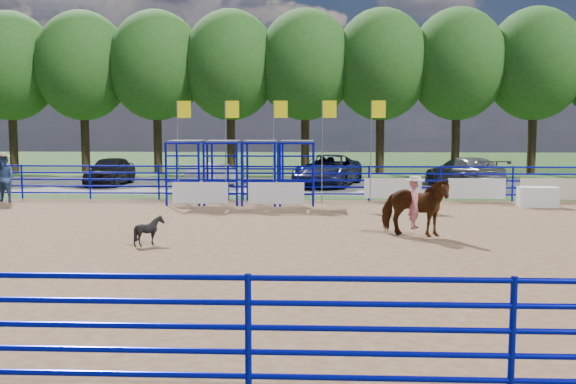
% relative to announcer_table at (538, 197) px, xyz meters
% --- Properties ---
extents(ground, '(120.00, 120.00, 0.00)m').
position_rel_announcer_table_xyz_m(ground, '(-9.42, -8.14, -0.41)').
color(ground, '#2F5120').
rests_on(ground, ground).
extents(arena_dirt, '(30.00, 20.00, 0.02)m').
position_rel_announcer_table_xyz_m(arena_dirt, '(-9.42, -8.14, -0.40)').
color(arena_dirt, '#856242').
rests_on(arena_dirt, ground).
extents(gravel_strip, '(40.00, 10.00, 0.01)m').
position_rel_announcer_table_xyz_m(gravel_strip, '(-9.42, 8.86, -0.41)').
color(gravel_strip, gray).
rests_on(gravel_strip, ground).
extents(announcer_table, '(1.51, 0.78, 0.78)m').
position_rel_announcer_table_xyz_m(announcer_table, '(0.00, 0.00, 0.00)').
color(announcer_table, white).
rests_on(announcer_table, arena_dirt).
extents(horse_and_rider, '(2.20, 1.52, 2.44)m').
position_rel_announcer_table_xyz_m(horse_and_rider, '(-5.83, -6.96, 0.53)').
color(horse_and_rider, '#5A2F12').
rests_on(horse_and_rider, arena_dirt).
extents(calf, '(0.71, 0.63, 0.78)m').
position_rel_announcer_table_xyz_m(calf, '(-13.07, -8.66, -0.00)').
color(calf, black).
rests_on(calf, arena_dirt).
extents(spectator_cowboy, '(1.11, 0.96, 2.02)m').
position_rel_announcer_table_xyz_m(spectator_cowboy, '(-21.52, 0.50, 0.62)').
color(spectator_cowboy, navy).
rests_on(spectator_cowboy, arena_dirt).
extents(car_a, '(1.81, 4.49, 1.53)m').
position_rel_announcer_table_xyz_m(car_a, '(-19.69, 8.50, 0.36)').
color(car_a, black).
rests_on(car_a, gravel_strip).
extents(car_b, '(2.54, 4.13, 1.28)m').
position_rel_announcer_table_xyz_m(car_b, '(-13.87, 7.30, 0.24)').
color(car_b, '#999CA1').
rests_on(car_b, gravel_strip).
extents(car_c, '(4.13, 6.39, 1.64)m').
position_rel_announcer_table_xyz_m(car_c, '(-8.05, 8.57, 0.42)').
color(car_c, '#161937').
rests_on(car_c, gravel_strip).
extents(car_d, '(3.80, 5.77, 1.55)m').
position_rel_announcer_table_xyz_m(car_d, '(-1.03, 8.08, 0.38)').
color(car_d, '#555558').
rests_on(car_d, gravel_strip).
extents(perimeter_fence, '(30.10, 20.10, 1.50)m').
position_rel_announcer_table_xyz_m(perimeter_fence, '(-9.42, -8.14, 0.34)').
color(perimeter_fence, '#080BAD').
rests_on(perimeter_fence, ground).
extents(chute_assembly, '(19.32, 2.41, 4.20)m').
position_rel_announcer_table_xyz_m(chute_assembly, '(-11.32, 0.70, 0.85)').
color(chute_assembly, '#080BAD').
rests_on(chute_assembly, ground).
extents(treeline, '(56.40, 6.40, 11.24)m').
position_rel_announcer_table_xyz_m(treeline, '(-9.42, 17.86, 7.12)').
color(treeline, '#3F2B19').
rests_on(treeline, ground).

